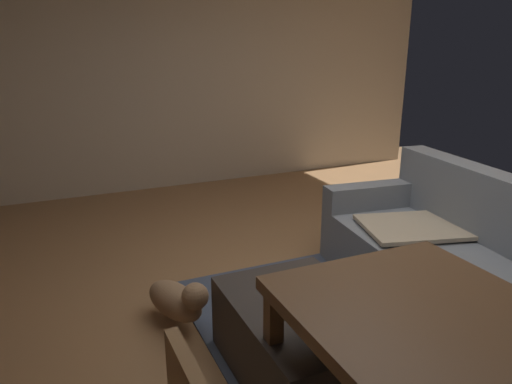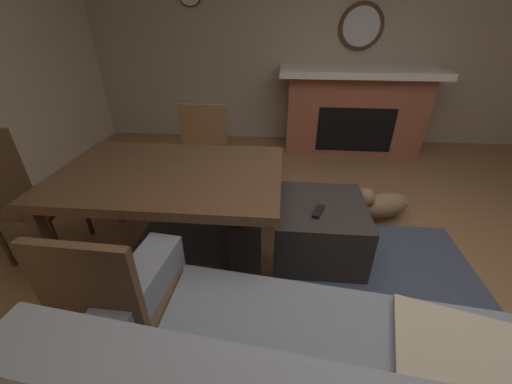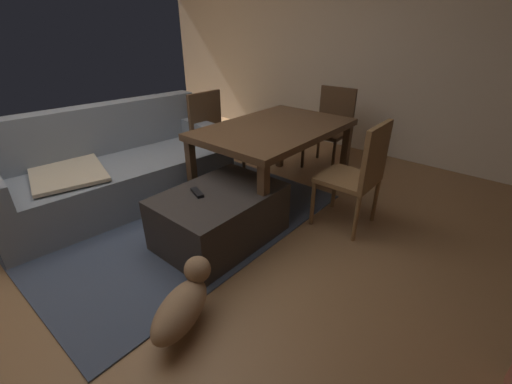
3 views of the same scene
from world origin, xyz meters
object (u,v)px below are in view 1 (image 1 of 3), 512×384
tv_remote (310,288)px  couch (463,267)px  ottoman_coffee_table (303,342)px  dining_table (470,362)px  small_dog (178,300)px

tv_remote → couch: bearing=111.9°
ottoman_coffee_table → dining_table: size_ratio=0.65×
couch → ottoman_coffee_table: couch is taller
ottoman_coffee_table → tv_remote: tv_remote is taller
ottoman_coffee_table → tv_remote: bearing=139.3°
ottoman_coffee_table → small_dog: ottoman_coffee_table is taller
couch → tv_remote: couch is taller
tv_remote → small_dog: tv_remote is taller
small_dog → tv_remote: bearing=42.7°
tv_remote → dining_table: 1.04m
tv_remote → small_dog: size_ratio=0.29×
couch → small_dog: (-0.58, -1.77, -0.14)m
ottoman_coffee_table → dining_table: 1.00m
couch → tv_remote: (0.05, -1.19, 0.13)m
dining_table → small_dog: size_ratio=2.71×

